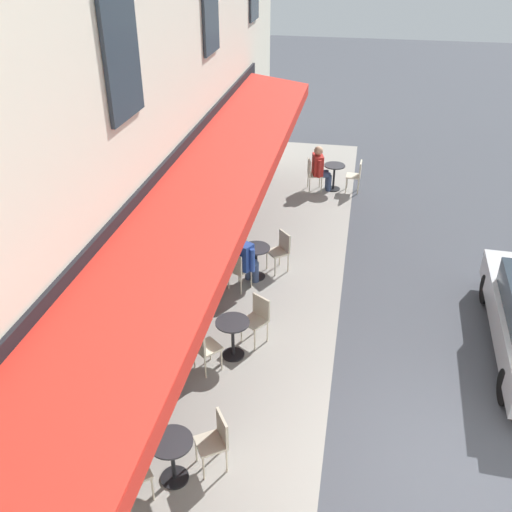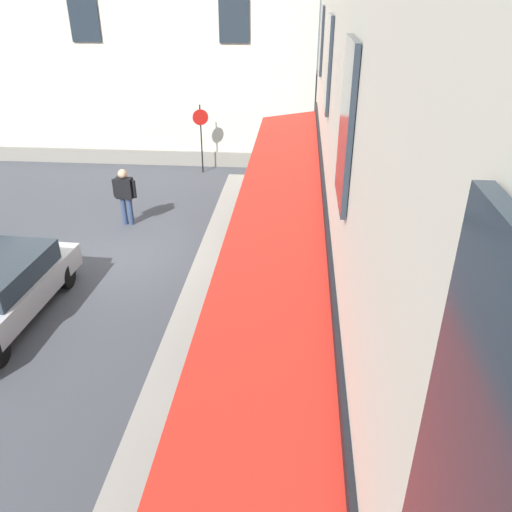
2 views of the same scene
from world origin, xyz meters
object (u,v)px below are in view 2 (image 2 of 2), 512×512
object	(u,v)px
cafe_chair_cream_corner_right	(251,236)
potted_plant_entrance_right	(282,204)
potted_plant_entrance_left	(266,185)
no_parking_sign	(201,127)
walking_pedestrian_in_black	(125,193)
cafe_chair_cream_facing_street	(289,226)
potted_plant_by_steps	(281,182)
potted_plant_under_sign	(266,160)
cafe_table_near_entrance	(246,360)
cafe_table_mid_terrace	(254,284)
cafe_chair_cream_corner_left	(217,372)
cafe_chair_cream_kerbside	(265,340)
cafe_chair_cream_back_row	(273,272)
potted_plant_mid_terrace	(300,168)
seated_patron_in_blue	(259,339)
cafe_table_streetside	(271,233)
cafe_chair_cream_by_window	(237,294)

from	to	relation	value
cafe_chair_cream_corner_right	potted_plant_entrance_right	world-z (taller)	cafe_chair_cream_corner_right
potted_plant_entrance_left	potted_plant_entrance_right	distance (m)	1.43
no_parking_sign	potted_plant_entrance_right	xyz separation A→B (m)	(-3.99, -3.27, -1.38)
walking_pedestrian_in_black	no_parking_sign	bearing A→B (deg)	-15.72
cafe_chair_cream_facing_street	potted_plant_by_steps	size ratio (longest dim) A/B	0.94
cafe_chair_cream_corner_right	potted_plant_entrance_left	world-z (taller)	potted_plant_entrance_left
potted_plant_under_sign	cafe_chair_cream_facing_street	bearing A→B (deg)	-170.20
cafe_table_near_entrance	cafe_table_mid_terrace	world-z (taller)	same
cafe_table_near_entrance	potted_plant_entrance_right	bearing A→B (deg)	-2.59
cafe_chair_cream_corner_left	potted_plant_entrance_left	xyz separation A→B (m)	(9.44, -0.22, -0.01)
cafe_chair_cream_kerbside	cafe_chair_cream_facing_street	distance (m)	5.25
potted_plant_entrance_left	cafe_chair_cream_back_row	bearing A→B (deg)	-174.49
cafe_chair_cream_kerbside	potted_plant_by_steps	xyz separation A→B (m)	(8.98, 0.06, -0.08)
cafe_chair_cream_back_row	cafe_table_near_entrance	bearing A→B (deg)	174.25
potted_plant_mid_terrace	cafe_chair_cream_back_row	bearing A→B (deg)	176.11
cafe_chair_cream_kerbside	cafe_chair_cream_corner_right	distance (m)	4.52
cafe_chair_cream_corner_left	potted_plant_mid_terrace	world-z (taller)	cafe_chair_cream_corner_left
cafe_chair_cream_back_row	seated_patron_in_blue	world-z (taller)	seated_patron_in_blue
cafe_chair_cream_corner_left	cafe_table_streetside	size ratio (longest dim) A/B	1.21
cafe_chair_cream_corner_right	potted_plant_entrance_right	bearing A→B (deg)	-15.31
cafe_table_mid_terrace	walking_pedestrian_in_black	distance (m)	5.89
cafe_chair_cream_kerbside	potted_plant_under_sign	distance (m)	11.31
cafe_table_streetside	potted_plant_mid_terrace	xyz separation A→B (m)	(5.75, -0.72, -0.02)
cafe_table_near_entrance	cafe_chair_cream_facing_street	world-z (taller)	cafe_chair_cream_facing_street
potted_plant_mid_terrace	potted_plant_entrance_left	distance (m)	2.38
cafe_table_near_entrance	cafe_table_mid_terrace	bearing A→B (deg)	1.88
cafe_table_streetside	cafe_chair_cream_corner_right	distance (m)	0.63
cafe_chair_cream_corner_right	cafe_table_mid_terrace	bearing A→B (deg)	-172.73
cafe_chair_cream_back_row	cafe_table_streetside	size ratio (longest dim) A/B	1.21
cafe_table_near_entrance	no_parking_sign	world-z (taller)	no_parking_sign
cafe_chair_cream_corner_right	cafe_chair_cream_kerbside	bearing A→B (deg)	-171.31
walking_pedestrian_in_black	potted_plant_entrance_left	xyz separation A→B (m)	(2.33, -4.08, -0.49)
cafe_chair_cream_facing_street	potted_plant_by_steps	bearing A→B (deg)	5.66
cafe_chair_cream_facing_street	walking_pedestrian_in_black	size ratio (longest dim) A/B	0.52
cafe_chair_cream_by_window	walking_pedestrian_in_black	size ratio (longest dim) A/B	0.52
cafe_chair_cream_kerbside	cafe_chair_cream_corner_left	bearing A→B (deg)	141.97
cafe_chair_cream_facing_street	potted_plant_entrance_right	size ratio (longest dim) A/B	1.07
cafe_chair_cream_back_row	no_parking_sign	distance (m)	9.26
no_parking_sign	potted_plant_entrance_left	bearing A→B (deg)	-135.41
cafe_chair_cream_corner_left	potted_plant_entrance_right	world-z (taller)	cafe_chair_cream_corner_left
no_parking_sign	potted_plant_under_sign	distance (m)	2.79
cafe_chair_cream_corner_right	seated_patron_in_blue	xyz separation A→B (m)	(-4.66, -0.58, 0.16)
cafe_table_near_entrance	cafe_chair_cream_corner_left	size ratio (longest dim) A/B	0.82
cafe_chair_cream_back_row	potted_plant_mid_terrace	bearing A→B (deg)	-3.89
seated_patron_in_blue	no_parking_sign	xyz separation A→B (m)	(11.36, 3.11, 1.09)
cafe_chair_cream_back_row	potted_plant_under_sign	world-z (taller)	potted_plant_under_sign
cafe_chair_cream_corner_right	walking_pedestrian_in_black	bearing A→B (deg)	67.15
cafe_chair_cream_corner_left	potted_plant_by_steps	xyz separation A→B (m)	(9.96, -0.71, -0.08)
cafe_table_mid_terrace	potted_plant_entrance_right	size ratio (longest dim) A/B	0.89
cafe_table_streetside	seated_patron_in_blue	world-z (taller)	seated_patron_in_blue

